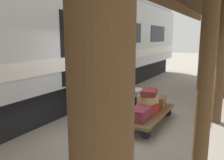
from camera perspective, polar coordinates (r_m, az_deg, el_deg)
The scene contains 15 objects.
ground_plane at distance 5.93m, azimuth 4.20°, elevation -11.60°, with size 60.00×60.00×0.00m, color gray.
train_car at distance 7.45m, azimuth -18.68°, elevation 8.69°, with size 3.02×20.66×4.00m.
luggage_cart at distance 6.14m, azimuth 6.32°, elevation -8.04°, with size 1.45×2.13×0.33m.
suitcase_slate_roller at distance 6.74m, azimuth 5.79°, elevation -5.07°, with size 0.42×0.49×0.20m, color #4C515B.
suitcase_navy_fabric at distance 5.73m, azimuth 0.97°, elevation -7.97°, with size 0.51×0.55×0.17m, color navy.
suitcase_black_hardshell at distance 6.21m, azimuth 3.59°, elevation -5.97°, with size 0.39×0.59×0.28m, color black.
suitcase_burgundy_valise at distance 5.45m, azimuth 7.06°, elevation -8.49°, with size 0.39×0.58×0.27m, color maroon.
suitcase_brown_leather at distance 6.50m, azimuth 11.08°, elevation -5.36°, with size 0.49×0.53×0.29m, color brown.
suitcase_red_plastic at distance 5.98m, azimuth 9.24°, elevation -7.08°, with size 0.40×0.45×0.22m, color #AD231E.
suitcase_tan_vintage at distance 5.94m, azimuth 9.11°, elevation -4.85°, with size 0.34×0.51×0.25m, color tan.
suitcase_teal_softside at distance 5.71m, azimuth 0.97°, elevation -5.81°, with size 0.35×0.48×0.26m, color #1E666B.
suitcase_gray_aluminum at distance 6.71m, azimuth 5.93°, elevation -3.28°, with size 0.38×0.48×0.23m, color #9EA0A5.
suitcase_maroon_trunk at distance 5.86m, azimuth 9.42°, elevation -3.11°, with size 0.37×0.55×0.14m, color maroon.
porter_in_overalls at distance 6.38m, azimuth 0.16°, elevation -1.28°, with size 0.67×0.43×1.70m.
porter_by_door at distance 6.24m, azimuth -6.51°, elevation -1.63°, with size 0.74×0.59×1.70m.
Camera 1 is at (-2.34, 4.97, 2.25)m, focal length 36.06 mm.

